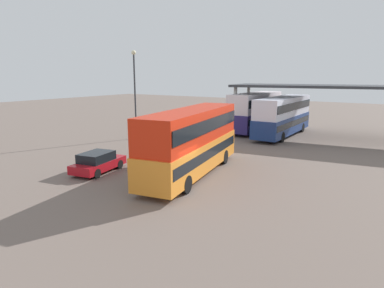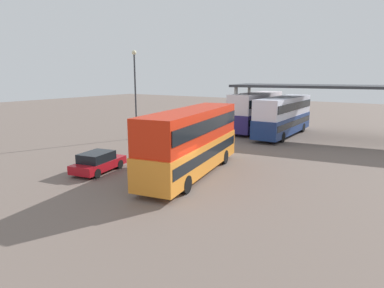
{
  "view_description": "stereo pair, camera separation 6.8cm",
  "coord_description": "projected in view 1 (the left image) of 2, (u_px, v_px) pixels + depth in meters",
  "views": [
    {
      "loc": [
        10.3,
        -14.46,
        6.3
      ],
      "look_at": [
        -1.04,
        2.99,
        2.0
      ],
      "focal_mm": 31.35,
      "sensor_mm": 36.0,
      "label": 1
    },
    {
      "loc": [
        10.36,
        -14.42,
        6.3
      ],
      "look_at": [
        -1.04,
        2.99,
        2.0
      ],
      "focal_mm": 31.35,
      "sensor_mm": 36.0,
      "label": 2
    }
  ],
  "objects": [
    {
      "name": "ground_plane",
      "position": [
        178.0,
        190.0,
        18.64
      ],
      "size": [
        140.0,
        140.0,
        0.0
      ],
      "primitive_type": "plane",
      "color": "#726259"
    },
    {
      "name": "double_decker_main",
      "position": [
        192.0,
        139.0,
        21.19
      ],
      "size": [
        4.28,
        11.14,
        4.19
      ],
      "rotation": [
        0.0,
        0.0,
        1.74
      ],
      "color": "orange",
      "rests_on": "ground_plane"
    },
    {
      "name": "parked_hatchback",
      "position": [
        98.0,
        162.0,
        22.03
      ],
      "size": [
        2.39,
        4.14,
        1.35
      ],
      "rotation": [
        0.0,
        0.0,
        1.75
      ],
      "color": "#A9111A",
      "rests_on": "ground_plane"
    },
    {
      "name": "double_decker_near_canopy",
      "position": [
        256.0,
        110.0,
        38.12
      ],
      "size": [
        2.64,
        10.37,
        4.3
      ],
      "rotation": [
        0.0,
        0.0,
        1.58
      ],
      "color": "navy",
      "rests_on": "ground_plane"
    },
    {
      "name": "double_decker_mid_row",
      "position": [
        283.0,
        115.0,
        34.95
      ],
      "size": [
        2.57,
        11.29,
        4.05
      ],
      "rotation": [
        0.0,
        0.0,
        1.57
      ],
      "color": "navy",
      "rests_on": "ground_plane"
    },
    {
      "name": "depot_canopy",
      "position": [
        344.0,
        89.0,
        33.05
      ],
      "size": [
        22.48,
        9.08,
        5.29
      ],
      "rotation": [
        0.0,
        0.0,
        0.13
      ],
      "color": "#33353A",
      "rests_on": "ground_plane"
    },
    {
      "name": "lamppost_tall",
      "position": [
        135.0,
        85.0,
        32.78
      ],
      "size": [
        0.44,
        0.44,
        8.62
      ],
      "color": "#33353A",
      "rests_on": "ground_plane"
    }
  ]
}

